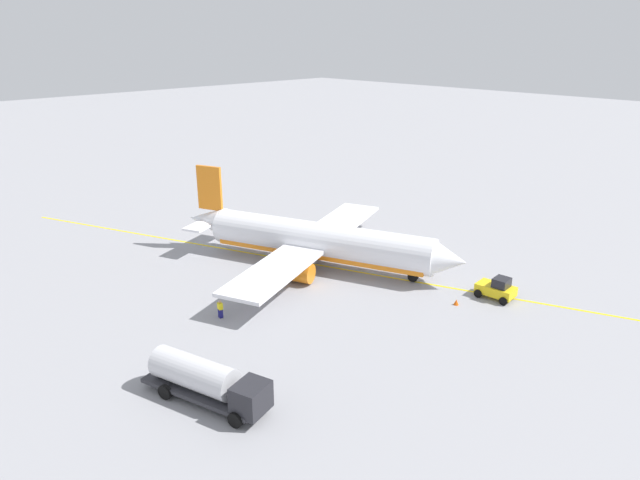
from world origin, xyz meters
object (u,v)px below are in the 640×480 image
at_px(refueling_worker, 220,309).
at_px(safety_cone_nose, 456,302).
at_px(airplane, 316,241).
at_px(pushback_tug, 497,288).
at_px(fuel_tanker, 206,380).

height_order(refueling_worker, safety_cone_nose, refueling_worker).
bearing_deg(refueling_worker, safety_cone_nose, 51.88).
height_order(airplane, refueling_worker, airplane).
bearing_deg(pushback_tug, refueling_worker, -125.97).
height_order(airplane, pushback_tug, airplane).
relative_size(fuel_tanker, refueling_worker, 6.02).
bearing_deg(refueling_worker, fuel_tanker, -39.70).
relative_size(airplane, refueling_worker, 18.92).
xyz_separation_m(fuel_tanker, safety_cone_nose, (3.95, 25.51, -1.44)).
distance_m(pushback_tug, refueling_worker, 26.54).
height_order(pushback_tug, safety_cone_nose, pushback_tug).
bearing_deg(airplane, refueling_worker, -79.15).
bearing_deg(fuel_tanker, refueling_worker, 140.30).
xyz_separation_m(airplane, pushback_tug, (18.46, 6.50, -1.78)).
distance_m(pushback_tug, safety_cone_nose, 4.54).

